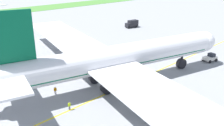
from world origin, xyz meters
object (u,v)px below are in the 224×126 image
at_px(ground_crew_wingwalker_port, 55,90).
at_px(airliner_foreground, 113,59).
at_px(service_truck_fuel_bowser, 132,24).
at_px(pushback_tug, 210,58).
at_px(ground_crew_marshaller_front, 69,105).

bearing_deg(ground_crew_wingwalker_port, airliner_foreground, -22.77).
distance_m(ground_crew_wingwalker_port, service_truck_fuel_bowser, 66.66).
xyz_separation_m(pushback_tug, ground_crew_marshaller_front, (-43.10, 5.94, -0.02)).
height_order(ground_crew_marshaller_front, service_truck_fuel_bowser, service_truck_fuel_bowser).
height_order(pushback_tug, ground_crew_wingwalker_port, pushback_tug).
relative_size(airliner_foreground, pushback_tug, 17.39).
distance_m(airliner_foreground, pushback_tug, 31.57).
bearing_deg(ground_crew_marshaller_front, ground_crew_wingwalker_port, 78.86).
xyz_separation_m(airliner_foreground, pushback_tug, (30.14, -7.96, -5.02)).
xyz_separation_m(pushback_tug, ground_crew_wingwalker_port, (-41.74, 12.83, 0.05)).
bearing_deg(ground_crew_marshaller_front, pushback_tug, -7.85).
height_order(pushback_tug, service_truck_fuel_bowser, service_truck_fuel_bowser).
xyz_separation_m(airliner_foreground, ground_crew_wingwalker_port, (-11.61, 4.87, -4.97)).
relative_size(ground_crew_wingwalker_port, service_truck_fuel_bowser, 0.28).
bearing_deg(service_truck_fuel_bowser, pushback_tug, -111.17).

